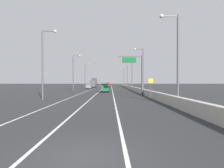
% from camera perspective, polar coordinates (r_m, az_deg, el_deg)
% --- Properties ---
extents(ground_plane, '(320.00, 320.00, 0.00)m').
position_cam_1_polar(ground_plane, '(70.33, -1.28, -1.36)').
color(ground_plane, '#2D2D30').
extents(lane_stripe_left, '(0.16, 130.00, 0.00)m').
position_cam_1_polar(lane_stripe_left, '(61.67, -6.51, -1.65)').
color(lane_stripe_left, silver).
rests_on(lane_stripe_left, ground_plane).
extents(lane_stripe_center, '(0.16, 130.00, 0.00)m').
position_cam_1_polar(lane_stripe_center, '(61.40, -3.26, -1.66)').
color(lane_stripe_center, silver).
rests_on(lane_stripe_center, ground_plane).
extents(lane_stripe_right, '(0.16, 130.00, 0.00)m').
position_cam_1_polar(lane_stripe_right, '(61.33, 0.01, -1.66)').
color(lane_stripe_right, silver).
rests_on(lane_stripe_right, ground_plane).
extents(jersey_barrier_right, '(0.60, 120.00, 1.10)m').
position_cam_1_polar(jersey_barrier_right, '(46.78, 7.58, -1.74)').
color(jersey_barrier_right, '#B2ADA3').
rests_on(jersey_barrier_right, ground_plane).
extents(overhead_sign_gantry, '(4.68, 0.36, 7.50)m').
position_cam_1_polar(overhead_sign_gantry, '(34.36, 8.29, 4.33)').
color(overhead_sign_gantry, '#47474C').
rests_on(overhead_sign_gantry, ground_plane).
extents(speed_advisory_sign, '(0.60, 0.11, 3.00)m').
position_cam_1_polar(speed_advisory_sign, '(26.07, 12.08, -1.06)').
color(speed_advisory_sign, '#4C4C51').
rests_on(speed_advisory_sign, ground_plane).
extents(lamp_post_right_near, '(2.14, 0.44, 9.89)m').
position_cam_1_polar(lamp_post_right_near, '(21.08, 19.37, 9.21)').
color(lamp_post_right_near, '#4C4C51').
rests_on(lamp_post_right_near, ground_plane).
extents(lamp_post_right_second, '(2.14, 0.44, 9.89)m').
position_cam_1_polar(lamp_post_right_second, '(40.31, 9.41, 5.17)').
color(lamp_post_right_second, '#4C4C51').
rests_on(lamp_post_right_second, ground_plane).
extents(lamp_post_right_third, '(2.14, 0.44, 9.89)m').
position_cam_1_polar(lamp_post_right_third, '(60.03, 6.07, 3.72)').
color(lamp_post_right_third, '#4C4C51').
rests_on(lamp_post_right_third, ground_plane).
extents(lamp_post_right_fourth, '(2.14, 0.44, 9.89)m').
position_cam_1_polar(lamp_post_right_fourth, '(79.92, 4.67, 2.98)').
color(lamp_post_right_fourth, '#4C4C51').
rests_on(lamp_post_right_fourth, ground_plane).
extents(lamp_post_right_fifth, '(2.14, 0.44, 9.89)m').
position_cam_1_polar(lamp_post_right_fifth, '(99.81, 3.62, 2.53)').
color(lamp_post_right_fifth, '#4C4C51').
rests_on(lamp_post_right_fifth, ground_plane).
extents(lamp_post_left_near, '(2.14, 0.44, 9.89)m').
position_cam_1_polar(lamp_post_left_near, '(27.44, -20.54, 7.22)').
color(lamp_post_left_near, '#4C4C51').
rests_on(lamp_post_left_near, ground_plane).
extents(lamp_post_left_mid, '(2.14, 0.44, 9.89)m').
position_cam_1_polar(lamp_post_left_mid, '(50.67, -11.86, 4.25)').
color(lamp_post_left_mid, '#4C4C51').
rests_on(lamp_post_left_mid, ground_plane).
extents(lamp_post_left_far, '(2.14, 0.44, 9.89)m').
position_cam_1_polar(lamp_post_left_far, '(74.29, -8.27, 3.14)').
color(lamp_post_left_far, '#4C4C51').
rests_on(lamp_post_left_far, ground_plane).
extents(car_gray_0, '(1.82, 4.60, 1.94)m').
position_cam_1_polar(car_gray_0, '(65.05, -7.21, -0.68)').
color(car_gray_0, slate).
rests_on(car_gray_0, ground_plane).
extents(car_red_1, '(2.10, 4.60, 2.08)m').
position_cam_1_polar(car_red_1, '(89.22, -1.27, -0.25)').
color(car_red_1, red).
rests_on(car_red_1, ground_plane).
extents(car_green_2, '(1.78, 4.35, 2.15)m').
position_cam_1_polar(car_green_2, '(44.64, -2.18, -1.20)').
color(car_green_2, '#196033').
rests_on(car_green_2, ground_plane).
extents(box_truck, '(2.69, 8.53, 4.20)m').
position_cam_1_polar(box_truck, '(81.58, -5.80, 0.28)').
color(box_truck, '#4C4C51').
rests_on(box_truck, ground_plane).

